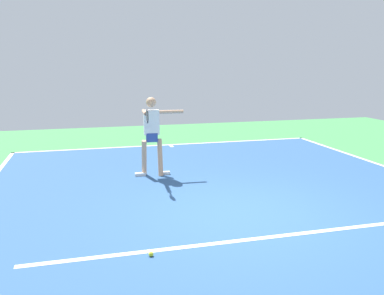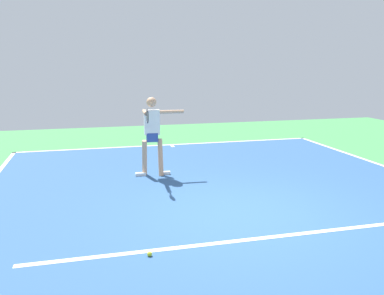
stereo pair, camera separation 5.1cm
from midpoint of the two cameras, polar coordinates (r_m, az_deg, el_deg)
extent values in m
plane|color=#428E4C|center=(6.96, 7.70, -9.36)|extent=(20.94, 20.94, 0.00)
cube|color=#2D5484|center=(6.96, 7.70, -9.34)|extent=(9.29, 12.56, 0.00)
cube|color=white|center=(12.73, -2.86, 0.40)|extent=(9.29, 0.10, 0.01)
cube|color=white|center=(6.16, 11.09, -12.32)|extent=(6.97, 0.10, 0.01)
cube|color=white|center=(12.54, -2.68, 0.23)|extent=(0.10, 0.30, 0.01)
cylinder|color=tan|center=(9.21, -4.30, -1.37)|extent=(0.13, 0.31, 0.85)
cube|color=white|center=(9.32, -3.68, -3.61)|extent=(0.25, 0.11, 0.07)
cylinder|color=tan|center=(9.18, -6.55, -1.46)|extent=(0.13, 0.31, 0.85)
cube|color=white|center=(9.27, -7.09, -3.76)|extent=(0.25, 0.11, 0.07)
cube|color=#2D4799|center=(9.10, -5.48, 1.48)|extent=(0.26, 0.21, 0.20)
cube|color=white|center=(9.05, -5.52, 3.57)|extent=(0.35, 0.20, 0.55)
sphere|color=tan|center=(9.00, -5.58, 6.39)|extent=(0.22, 0.22, 0.22)
cylinder|color=tan|center=(9.07, -2.74, 5.06)|extent=(0.55, 0.11, 0.08)
cylinder|color=tan|center=(8.73, -6.49, 4.94)|extent=(0.11, 0.55, 0.08)
cylinder|color=black|center=(8.35, -6.28, 4.64)|extent=(0.04, 0.22, 0.03)
torus|color=black|center=(8.11, -6.13, 4.44)|extent=(0.04, 0.29, 0.29)
cylinder|color=silver|center=(8.11, -6.13, 4.44)|extent=(0.02, 0.25, 0.25)
sphere|color=yellow|center=(5.53, -5.73, -14.72)|extent=(0.07, 0.07, 0.07)
camera|label=1|loc=(0.03, -89.81, 0.04)|focal=37.81mm
camera|label=2|loc=(0.03, 90.19, -0.04)|focal=37.81mm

